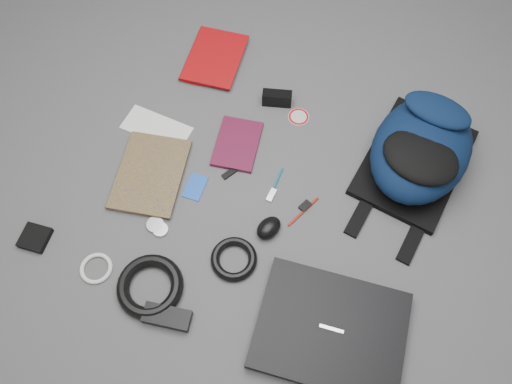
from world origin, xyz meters
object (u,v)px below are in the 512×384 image
at_px(laptop, 330,330).
at_px(textbook_red, 190,53).
at_px(backpack, 421,148).
at_px(compact_camera, 277,98).
at_px(dvd_case, 237,144).
at_px(mouse, 269,228).
at_px(power_brick, 167,317).
at_px(comic_book, 119,169).
at_px(pouch, 35,238).

height_order(laptop, textbook_red, laptop).
xyz_separation_m(backpack, compact_camera, (-0.51, 0.02, -0.07)).
distance_m(backpack, compact_camera, 0.51).
distance_m(dvd_case, mouse, 0.32).
bearing_deg(mouse, power_brick, -92.92).
relative_size(dvd_case, power_brick, 1.46).
bearing_deg(mouse, compact_camera, 130.19).
distance_m(textbook_red, dvd_case, 0.43).
xyz_separation_m(comic_book, compact_camera, (0.34, 0.48, 0.02)).
distance_m(mouse, power_brick, 0.39).
bearing_deg(power_brick, backpack, 45.43).
bearing_deg(power_brick, textbook_red, 101.75).
bearing_deg(textbook_red, pouch, -105.34).
bearing_deg(backpack, textbook_red, 178.76).
relative_size(textbook_red, pouch, 3.18).
height_order(textbook_red, power_brick, power_brick).
relative_size(comic_book, compact_camera, 2.84).
bearing_deg(pouch, comic_book, 73.34).
distance_m(laptop, textbook_red, 1.10).
relative_size(comic_book, mouse, 3.37).
xyz_separation_m(backpack, laptop, (-0.03, -0.62, -0.08)).
bearing_deg(textbook_red, comic_book, -97.14).
distance_m(power_brick, pouch, 0.48).
xyz_separation_m(backpack, dvd_case, (-0.55, -0.20, -0.09)).
distance_m(backpack, power_brick, 0.92).
distance_m(compact_camera, power_brick, 0.81).
distance_m(backpack, comic_book, 0.96).
xyz_separation_m(dvd_case, power_brick, (0.09, -0.60, 0.01)).
bearing_deg(textbook_red, mouse, -52.87).
distance_m(laptop, power_brick, 0.46).
bearing_deg(mouse, pouch, -133.55).
xyz_separation_m(textbook_red, compact_camera, (0.38, -0.05, 0.01)).
xyz_separation_m(comic_book, mouse, (0.52, 0.03, 0.01)).
height_order(backpack, dvd_case, backpack).
bearing_deg(pouch, power_brick, -2.65).
distance_m(textbook_red, pouch, 0.84).
xyz_separation_m(dvd_case, compact_camera, (0.04, 0.22, 0.02)).
bearing_deg(textbook_red, laptop, -50.75).
xyz_separation_m(dvd_case, pouch, (-0.39, -0.57, 0.00)).
relative_size(laptop, power_brick, 3.02).
xyz_separation_m(textbook_red, power_brick, (0.43, -0.86, 0.00)).
relative_size(power_brick, pouch, 1.65).
relative_size(laptop, dvd_case, 2.07).
relative_size(mouse, power_brick, 0.63).
height_order(textbook_red, mouse, mouse).
bearing_deg(power_brick, dvd_case, 84.09).
bearing_deg(compact_camera, backpack, -23.10).
height_order(backpack, textbook_red, backpack).
height_order(dvd_case, pouch, pouch).
bearing_deg(pouch, dvd_case, 55.93).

